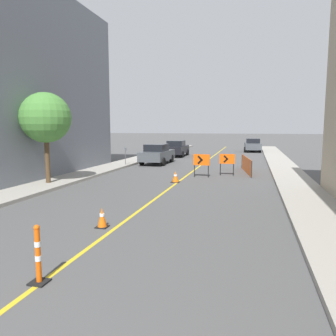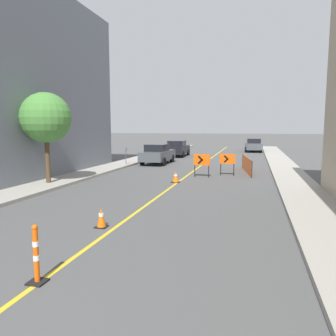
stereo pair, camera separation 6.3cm
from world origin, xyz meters
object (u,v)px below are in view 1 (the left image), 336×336
at_px(traffic_cone_third, 175,177).
at_px(arrow_barricade_secondary, 227,160).
at_px(arrow_barricade_primary, 201,161).
at_px(parked_car_curb_mid, 177,148).
at_px(parked_car_curb_near, 157,154).
at_px(parking_meter_far_curb, 125,152).
at_px(delineator_post_front, 38,258).
at_px(parked_car_curb_far, 253,145).
at_px(street_tree_left_near, 45,118).
at_px(traffic_cone_second, 102,218).

bearing_deg(traffic_cone_third, arrow_barricade_secondary, 52.12).
bearing_deg(arrow_barricade_primary, parked_car_curb_mid, 112.71).
xyz_separation_m(arrow_barricade_primary, parked_car_curb_near, (-4.52, 6.16, -0.16)).
bearing_deg(parked_car_curb_near, parking_meter_far_curb, -126.90).
bearing_deg(arrow_barricade_secondary, parked_car_curb_mid, 112.22).
xyz_separation_m(delineator_post_front, parking_meter_far_curb, (-5.35, 17.74, 0.58)).
relative_size(arrow_barricade_secondary, parked_car_curb_far, 0.30).
bearing_deg(parked_car_curb_mid, arrow_barricade_secondary, -64.44).
bearing_deg(street_tree_left_near, parking_meter_far_curb, 85.00).
bearing_deg(traffic_cone_second, arrow_barricade_primary, 82.53).
height_order(delineator_post_front, parking_meter_far_curb, parking_meter_far_curb).
xyz_separation_m(arrow_barricade_secondary, parked_car_curb_near, (-5.93, 5.11, -0.14)).
distance_m(parked_car_curb_near, parking_meter_far_curb, 2.93).
height_order(parked_car_curb_near, street_tree_left_near, street_tree_left_near).
bearing_deg(street_tree_left_near, arrow_barricade_secondary, 33.98).
bearing_deg(arrow_barricade_secondary, arrow_barricade_primary, -147.18).
height_order(arrow_barricade_primary, parked_car_curb_far, parked_car_curb_far).
height_order(traffic_cone_second, traffic_cone_third, traffic_cone_third).
xyz_separation_m(traffic_cone_third, delineator_post_front, (0.09, -11.73, 0.19)).
height_order(delineator_post_front, parked_car_curb_near, parked_car_curb_near).
bearing_deg(arrow_barricade_primary, parked_car_curb_far, 85.99).
distance_m(parked_car_curb_near, parked_car_curb_far, 16.97).
bearing_deg(parked_car_curb_mid, traffic_cone_second, -82.90).
bearing_deg(delineator_post_front, parked_car_curb_near, 100.03).
bearing_deg(parked_car_curb_far, arrow_barricade_secondary, -97.58).
distance_m(arrow_barricade_secondary, parking_meter_far_curb, 8.23).
height_order(traffic_cone_second, arrow_barricade_primary, arrow_barricade_primary).
height_order(delineator_post_front, street_tree_left_near, street_tree_left_near).
distance_m(traffic_cone_second, delineator_post_front, 3.52).
bearing_deg(parked_car_curb_mid, parked_car_curb_far, 47.48).
relative_size(arrow_barricade_secondary, parking_meter_far_curb, 1.00).
relative_size(arrow_barricade_primary, parked_car_curb_far, 0.31).
xyz_separation_m(parked_car_curb_far, street_tree_left_near, (-9.97, -26.09, 2.59)).
height_order(parked_car_curb_near, parked_car_curb_mid, same).
distance_m(traffic_cone_third, parked_car_curb_mid, 15.68).
relative_size(traffic_cone_third, delineator_post_front, 0.53).
height_order(traffic_cone_third, parked_car_curb_mid, parked_car_curb_mid).
bearing_deg(arrow_barricade_primary, traffic_cone_second, -93.78).
relative_size(traffic_cone_second, traffic_cone_third, 0.99).
bearing_deg(parked_car_curb_far, traffic_cone_second, -101.02).
xyz_separation_m(arrow_barricade_secondary, street_tree_left_near, (-8.48, -5.72, 2.45)).
distance_m(traffic_cone_second, parked_car_curb_mid, 23.74).
bearing_deg(parked_car_curb_near, street_tree_left_near, -101.82).
height_order(arrow_barricade_primary, arrow_barricade_secondary, arrow_barricade_primary).
bearing_deg(parked_car_curb_far, delineator_post_front, -99.67).
xyz_separation_m(parked_car_curb_near, parking_meter_far_curb, (-1.81, -2.28, 0.27)).
xyz_separation_m(arrow_barricade_primary, parked_car_curb_far, (2.89, 21.42, -0.16)).
relative_size(parked_car_curb_far, parking_meter_far_curb, 3.36).
height_order(arrow_barricade_secondary, street_tree_left_near, street_tree_left_near).
xyz_separation_m(traffic_cone_second, arrow_barricade_primary, (1.36, 10.38, 0.67)).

